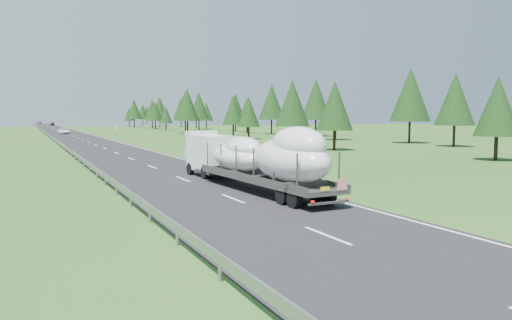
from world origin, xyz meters
name	(u,v)px	position (x,y,z in m)	size (l,w,h in m)	color
ground	(233,199)	(0.00, 0.00, 0.00)	(400.00, 400.00, 0.00)	#254918
road_surface	(70,135)	(0.00, 100.00, 0.01)	(10.00, 400.00, 0.02)	black
guardrail	(45,132)	(-5.30, 99.94, 0.60)	(0.10, 400.00, 0.76)	slate
marker_posts	(76,127)	(6.50, 155.00, 0.54)	(0.13, 350.08, 1.00)	silver
highway_sign	(116,129)	(7.20, 80.00, 1.81)	(0.08, 0.90, 2.60)	slate
tree_line_right	(236,106)	(39.65, 93.67, 6.86)	(27.43, 256.87, 12.53)	black
boat_truck	(254,156)	(2.36, 2.44, 1.98)	(3.08, 17.42, 3.84)	silver
distant_van	(64,131)	(-0.83, 105.07, 0.74)	(2.45, 5.32, 1.48)	white
distant_car_dark	(52,124)	(2.49, 224.90, 0.80)	(1.90, 4.72, 1.61)	black
distant_car_blue	(40,122)	(-1.03, 290.04, 0.73)	(1.55, 4.43, 1.46)	#161A3F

